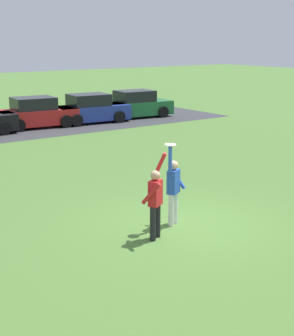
{
  "coord_description": "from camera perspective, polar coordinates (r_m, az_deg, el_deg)",
  "views": [
    {
      "loc": [
        -7.95,
        -9.43,
        4.56
      ],
      "look_at": [
        -0.63,
        0.65,
        1.44
      ],
      "focal_mm": 55.4,
      "sensor_mm": 36.0,
      "label": 1
    }
  ],
  "objects": [
    {
      "name": "ground_plane",
      "position": [
        13.15,
        3.92,
        -6.26
      ],
      "size": [
        120.0,
        120.0,
        0.0
      ],
      "primitive_type": "plane",
      "color": "#4C7533"
    },
    {
      "name": "person_catcher",
      "position": [
        12.88,
        2.92,
        -2.09
      ],
      "size": [
        0.58,
        0.52,
        2.08
      ],
      "rotation": [
        0.0,
        0.0,
        -2.65
      ],
      "color": "silver",
      "rests_on": "ground_plane"
    },
    {
      "name": "person_defender",
      "position": [
        11.94,
        0.92,
        -3.39
      ],
      "size": [
        0.65,
        0.61,
        2.04
      ],
      "rotation": [
        0.0,
        0.0,
        0.49
      ],
      "color": "black",
      "rests_on": "ground_plane"
    },
    {
      "name": "frisbee_disc",
      "position": [
        12.41,
        2.58,
        2.58
      ],
      "size": [
        0.27,
        0.27,
        0.02
      ],
      "primitive_type": "cylinder",
      "color": "white",
      "rests_on": "person_catcher"
    },
    {
      "name": "parked_car_red",
      "position": [
        27.95,
        -12.1,
        5.88
      ],
      "size": [
        4.25,
        2.34,
        1.59
      ],
      "rotation": [
        0.0,
        0.0,
        -0.1
      ],
      "color": "red",
      "rests_on": "ground_plane"
    },
    {
      "name": "parked_car_blue",
      "position": [
        29.08,
        -6.21,
        6.42
      ],
      "size": [
        4.25,
        2.34,
        1.59
      ],
      "rotation": [
        0.0,
        0.0,
        -0.1
      ],
      "color": "#233893",
      "rests_on": "ground_plane"
    },
    {
      "name": "parked_car_green",
      "position": [
        30.92,
        -1.19,
        6.95
      ],
      "size": [
        4.25,
        2.34,
        1.59
      ],
      "rotation": [
        0.0,
        0.0,
        -0.1
      ],
      "color": "#1E6633",
      "rests_on": "ground_plane"
    },
    {
      "name": "parking_strip",
      "position": [
        27.43,
        -15.75,
        3.98
      ],
      "size": [
        26.1,
        6.4,
        0.01
      ],
      "primitive_type": "cube",
      "color": "#38383D",
      "rests_on": "ground_plane"
    }
  ]
}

